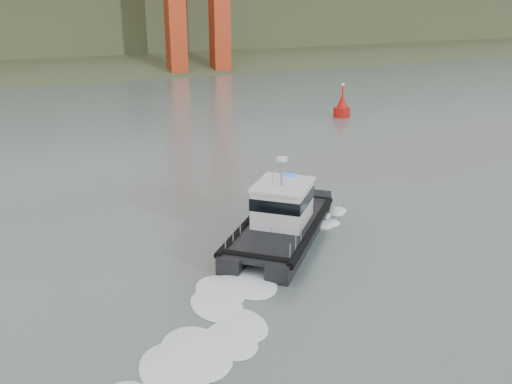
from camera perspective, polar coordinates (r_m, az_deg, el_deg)
ground at (r=28.36m, az=2.38°, el=-9.49°), size 400.00×400.00×0.00m
headlands at (r=148.16m, az=-20.95°, el=15.63°), size 500.00×105.36×27.12m
patrol_boat at (r=33.04m, az=2.51°, el=-2.68°), size 9.96×10.35×5.12m
nav_buoy at (r=67.10m, az=8.59°, el=8.36°), size 1.96×1.96×4.07m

